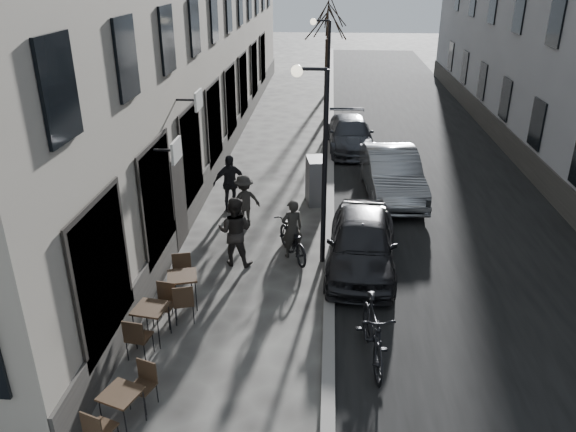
# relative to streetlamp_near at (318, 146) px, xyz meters

# --- Properties ---
(road) EXTENTS (7.30, 60.00, 0.00)m
(road) POSITION_rel_streetlamp_near_xyz_m (4.02, 10.00, -3.16)
(road) COLOR black
(road) RESTS_ON ground
(kerb) EXTENTS (0.25, 60.00, 0.12)m
(kerb) POSITION_rel_streetlamp_near_xyz_m (0.37, 10.00, -3.10)
(kerb) COLOR gray
(kerb) RESTS_ON ground
(streetlamp_near) EXTENTS (0.90, 0.28, 5.09)m
(streetlamp_near) POSITION_rel_streetlamp_near_xyz_m (0.00, 0.00, 0.00)
(streetlamp_near) COLOR black
(streetlamp_near) RESTS_ON ground
(streetlamp_far) EXTENTS (0.90, 0.28, 5.09)m
(streetlamp_far) POSITION_rel_streetlamp_near_xyz_m (0.00, 12.00, 0.00)
(streetlamp_far) COLOR black
(streetlamp_far) RESTS_ON ground
(tree_near) EXTENTS (2.40, 2.40, 5.70)m
(tree_near) POSITION_rel_streetlamp_near_xyz_m (0.07, 15.00, 1.50)
(tree_near) COLOR black
(tree_near) RESTS_ON ground
(tree_far) EXTENTS (2.40, 2.40, 5.70)m
(tree_far) POSITION_rel_streetlamp_near_xyz_m (0.07, 21.00, 1.50)
(tree_far) COLOR black
(tree_far) RESTS_ON ground
(bistro_set_a) EXTENTS (0.86, 1.51, 0.86)m
(bistro_set_a) POSITION_rel_streetlamp_near_xyz_m (-3.07, -6.08, -2.72)
(bistro_set_a) COLOR black
(bistro_set_a) RESTS_ON ground
(bistro_set_b) EXTENTS (0.74, 1.63, 0.93)m
(bistro_set_b) POSITION_rel_streetlamp_near_xyz_m (-3.29, -3.66, -2.68)
(bistro_set_b) COLOR black
(bistro_set_b) RESTS_ON ground
(bistro_set_c) EXTENTS (0.85, 1.67, 0.95)m
(bistro_set_c) POSITION_rel_streetlamp_near_xyz_m (-2.96, -2.36, -2.67)
(bistro_set_c) COLOR black
(bistro_set_c) RESTS_ON ground
(utility_cabinet) EXTENTS (0.72, 1.08, 1.50)m
(utility_cabinet) POSITION_rel_streetlamp_near_xyz_m (-0.12, 4.03, -2.41)
(utility_cabinet) COLOR #5A5A5D
(utility_cabinet) RESTS_ON ground
(bicycle) EXTENTS (1.39, 2.00, 1.00)m
(bicycle) POSITION_rel_streetlamp_near_xyz_m (-0.64, 0.22, -2.66)
(bicycle) COLOR black
(bicycle) RESTS_ON ground
(cyclist_rider) EXTENTS (0.70, 0.60, 1.63)m
(cyclist_rider) POSITION_rel_streetlamp_near_xyz_m (-0.64, 0.22, -2.34)
(cyclist_rider) COLOR black
(cyclist_rider) RESTS_ON ground
(pedestrian_near) EXTENTS (0.99, 0.82, 1.86)m
(pedestrian_near) POSITION_rel_streetlamp_near_xyz_m (-2.08, -0.28, -2.23)
(pedestrian_near) COLOR black
(pedestrian_near) RESTS_ON ground
(pedestrian_mid) EXTENTS (1.18, 1.05, 1.59)m
(pedestrian_mid) POSITION_rel_streetlamp_near_xyz_m (-2.19, 2.07, -2.36)
(pedestrian_mid) COLOR #282623
(pedestrian_mid) RESTS_ON ground
(pedestrian_far) EXTENTS (1.16, 0.89, 1.83)m
(pedestrian_far) POSITION_rel_streetlamp_near_xyz_m (-2.81, 3.19, -2.25)
(pedestrian_far) COLOR black
(pedestrian_far) RESTS_ON ground
(car_near) EXTENTS (2.01, 4.40, 1.46)m
(car_near) POSITION_rel_streetlamp_near_xyz_m (1.17, -0.25, -2.43)
(car_near) COLOR black
(car_near) RESTS_ON ground
(car_mid) EXTENTS (2.00, 4.88, 1.57)m
(car_mid) POSITION_rel_streetlamp_near_xyz_m (2.40, 4.78, -2.37)
(car_mid) COLOR gray
(car_mid) RESTS_ON ground
(car_far) EXTENTS (2.09, 4.60, 1.30)m
(car_far) POSITION_rel_streetlamp_near_xyz_m (1.17, 9.92, -2.51)
(car_far) COLOR #31333A
(car_far) RESTS_ON ground
(moped) EXTENTS (0.83, 2.24, 1.32)m
(moped) POSITION_rel_streetlamp_near_xyz_m (1.21, -4.00, -2.50)
(moped) COLOR black
(moped) RESTS_ON ground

